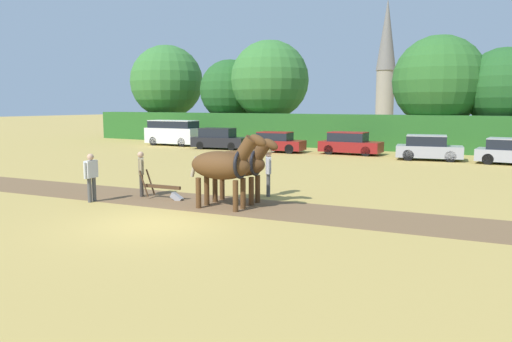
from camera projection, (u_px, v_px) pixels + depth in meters
ground_plane at (154, 224)px, 14.41m from camera, size 240.00×240.00×0.00m
plowed_furrow_strip at (140, 197)px, 18.62m from camera, size 25.15×5.14×0.01m
hedgerow at (394, 133)px, 36.94m from camera, size 58.63×1.64×2.64m
tree_far_left at (167, 82)px, 51.50m from camera, size 7.45×7.45×9.47m
tree_left at (230, 90)px, 47.09m from camera, size 5.74×5.74×7.61m
tree_center_left at (270, 80)px, 45.00m from camera, size 7.09×7.09×9.15m
tree_center at (439, 81)px, 37.38m from camera, size 6.81×6.81×8.56m
tree_center_right at (504, 88)px, 35.83m from camera, size 5.74×5.74×7.49m
church_spire at (386, 61)px, 71.90m from camera, size 2.83×2.83×18.39m
draft_horse_lead_left at (224, 165)px, 16.32m from camera, size 2.86×1.18×2.57m
draft_horse_lead_right at (239, 164)px, 17.36m from camera, size 2.82×1.14×2.36m
plow at (166, 190)px, 18.10m from camera, size 1.75×0.49×1.13m
farmer_at_plow at (141, 170)px, 18.59m from camera, size 0.50×0.51×1.69m
farmer_beside_team at (268, 168)px, 18.64m from camera, size 0.45×0.61×1.78m
farmer_onlooker_left at (91, 174)px, 17.55m from camera, size 0.25×0.68×1.71m
parked_van at (173, 132)px, 41.70m from camera, size 4.72×2.20×2.10m
parked_car_left at (219, 139)px, 38.44m from camera, size 4.44×2.47×1.61m
parked_car_center_left at (277, 142)px, 35.89m from camera, size 4.01×2.13×1.46m
parked_car_center at (350, 144)px, 34.25m from camera, size 4.21×1.80×1.55m
parked_car_center_right at (428, 148)px, 30.74m from camera, size 4.14×2.43×1.55m
parked_car_right at (512, 152)px, 28.55m from camera, size 3.95×1.98×1.49m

